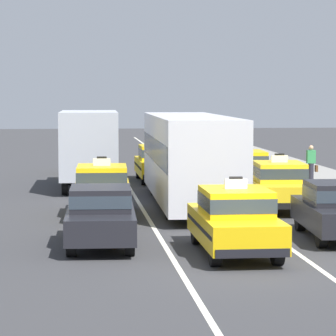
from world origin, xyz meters
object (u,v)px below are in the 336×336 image
Objects in this scene: box_truck_left_third at (89,146)px; taxi_right_second at (279,185)px; taxi_right_third at (244,170)px; bus_center_second at (189,155)px; taxi_center_third at (158,162)px; taxi_center_nearest at (235,219)px; sedan_left_nearest at (101,214)px; taxi_right_fourth at (224,159)px; pedestrian_near_crosswalk at (311,165)px; taxi_left_second at (102,189)px; taxi_left_fourth at (89,156)px.

box_truck_left_third reaches higher than taxi_right_second.
taxi_right_third is at bearing 90.30° from taxi_right_second.
taxi_right_second is (2.91, -1.45, -0.94)m from bus_center_second.
taxi_center_nearest is at bearing -89.46° from taxi_center_third.
taxi_center_third is at bearing 126.83° from taxi_right_third.
taxi_right_fourth is (6.44, 18.40, 0.03)m from sedan_left_nearest.
pedestrian_near_crosswalk is at bearing -28.41° from taxi_center_third.
taxi_center_nearest is at bearing -110.51° from taxi_right_second.
sedan_left_nearest is at bearing -100.51° from taxi_center_third.
taxi_left_second and taxi_center_third have the same top height.
box_truck_left_third is 1.50× the size of taxi_right_second.
taxi_center_third is 2.74× the size of pedestrian_near_crosswalk.
pedestrian_near_crosswalk is at bearing 67.96° from taxi_center_nearest.
box_truck_left_third is 1.52× the size of taxi_right_third.
taxi_right_third is at bearing -91.59° from taxi_right_fourth.
bus_center_second is (3.40, 8.05, 0.97)m from sedan_left_nearest.
taxi_right_third is at bearing -54.98° from taxi_left_fourth.
taxi_left_second is at bearing 87.74° from sedan_left_nearest.
taxi_left_second is 1.01× the size of taxi_right_fourth.
bus_center_second is (3.32, -13.42, 0.94)m from taxi_left_fourth.
box_truck_left_third reaches higher than taxi_left_fourth.
box_truck_left_third is at bearing 175.15° from pedestrian_near_crosswalk.
taxi_right_fourth is (6.36, -3.07, 0.00)m from taxi_left_fourth.
taxi_right_second is at bearing -113.80° from pedestrian_near_crosswalk.
taxi_center_third is at bearing -154.73° from taxi_right_fourth.
taxi_right_fourth is (0.13, 11.81, 0.00)m from taxi_right_second.
taxi_right_fourth is at bearing 25.27° from taxi_center_third.
taxi_left_second is at bearing -116.29° from taxi_right_fourth.
taxi_left_second and taxi_right_second have the same top height.
taxi_center_nearest is 9.57m from bus_center_second.
taxi_center_third is at bearing 90.54° from taxi_center_nearest.
bus_center_second is at bearing -61.13° from box_truck_left_third.
taxi_right_second is at bearing 69.49° from taxi_center_nearest.
taxi_center_third is at bearing 107.30° from taxi_right_second.
taxi_right_second is at bearing -89.70° from taxi_right_third.
taxi_right_second is at bearing -50.44° from box_truck_left_third.
sedan_left_nearest is at bearing -133.77° from taxi_right_second.
taxi_left_fourth is at bearing 97.97° from taxi_center_nearest.
bus_center_second reaches higher than taxi_right_fourth.
box_truck_left_third is at bearing 165.37° from taxi_right_third.
taxi_center_third is 5.27m from taxi_right_third.
taxi_right_second is at bearing -26.54° from bus_center_second.
taxi_left_fourth is 5.54m from taxi_center_third.
sedan_left_nearest is at bearing -112.94° from bus_center_second.
taxi_right_second and taxi_right_fourth have the same top height.
taxi_center_nearest is at bearing -67.25° from taxi_left_second.
taxi_center_third is 10.73m from taxi_right_second.
taxi_right_second and taxi_right_third have the same top height.
taxi_right_second reaches higher than sedan_left_nearest.
taxi_right_fourth is 5.73m from pedestrian_near_crosswalk.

